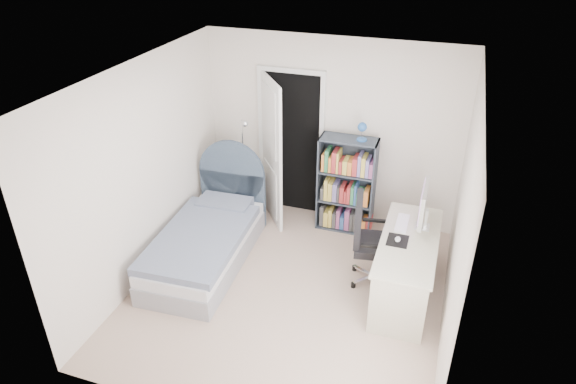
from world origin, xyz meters
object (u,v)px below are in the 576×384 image
(nightstand, at_px, (242,181))
(bookcase, at_px, (346,189))
(office_chair, at_px, (369,237))
(floor_lamp, at_px, (245,180))
(desk, at_px, (406,264))
(bed, at_px, (207,240))

(nightstand, distance_m, bookcase, 1.54)
(nightstand, xyz_separation_m, bookcase, (1.53, -0.08, 0.17))
(bookcase, xyz_separation_m, office_chair, (0.49, -1.03, 0.01))
(floor_lamp, height_order, bookcase, bookcase)
(bookcase, height_order, desk, bookcase)
(bookcase, height_order, office_chair, bookcase)
(bookcase, bearing_deg, office_chair, -64.60)
(nightstand, bearing_deg, office_chair, -28.68)
(floor_lamp, bearing_deg, bed, -94.36)
(bed, xyz_separation_m, floor_lamp, (0.08, 1.05, 0.32))
(desk, bearing_deg, office_chair, 167.25)
(bed, xyz_separation_m, desk, (2.39, 0.10, 0.13))
(nightstand, bearing_deg, floor_lamp, -57.23)
(nightstand, relative_size, bookcase, 0.41)
(bookcase, bearing_deg, desk, -50.18)
(desk, relative_size, office_chair, 1.37)
(floor_lamp, relative_size, desk, 0.97)
(bed, height_order, bookcase, bookcase)
(bed, bearing_deg, desk, 2.41)
(floor_lamp, xyz_separation_m, desk, (2.31, -0.95, -0.20))
(nightstand, bearing_deg, bed, -86.32)
(bed, bearing_deg, floor_lamp, 85.64)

